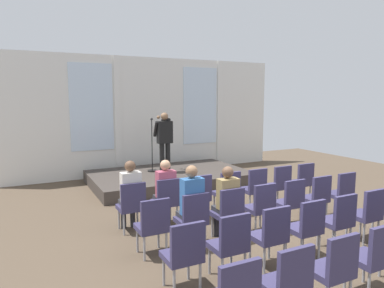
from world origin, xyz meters
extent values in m
plane|color=brown|center=(0.00, 0.00, 0.00)|extent=(16.57, 16.57, 0.00)
cube|color=silver|center=(0.00, 6.37, 1.86)|extent=(9.18, 0.10, 3.73)
cube|color=silver|center=(-1.84, 6.31, 2.17)|extent=(1.27, 0.04, 2.59)
cube|color=silver|center=(-1.05, 6.32, 1.86)|extent=(0.20, 0.08, 3.73)
cube|color=silver|center=(1.84, 6.31, 2.17)|extent=(1.27, 0.04, 2.59)
cube|color=silver|center=(2.62, 6.32, 1.86)|extent=(0.20, 0.08, 3.73)
cube|color=#3F3833|center=(0.00, 4.72, 0.16)|extent=(4.39, 2.71, 0.32)
cylinder|color=black|center=(-0.21, 4.77, 0.74)|extent=(0.14, 0.14, 0.84)
cylinder|color=black|center=(-0.03, 4.77, 0.74)|extent=(0.14, 0.14, 0.84)
cube|color=black|center=(-0.12, 4.77, 1.48)|extent=(0.42, 0.22, 0.63)
cube|color=#B28C19|center=(-0.12, 4.89, 1.55)|extent=(0.06, 0.01, 0.38)
sphere|color=#8C6647|center=(-0.12, 4.78, 1.93)|extent=(0.21, 0.21, 0.21)
cylinder|color=black|center=(-0.36, 4.85, 1.57)|extent=(0.09, 0.28, 0.45)
cylinder|color=black|center=(0.04, 4.90, 1.80)|extent=(0.15, 0.36, 0.15)
cylinder|color=black|center=(-0.01, 5.03, 1.82)|extent=(0.11, 0.34, 0.15)
sphere|color=#8C6647|center=(-0.10, 5.30, 1.88)|extent=(0.10, 0.10, 0.10)
cylinder|color=black|center=(-0.41, 5.03, 0.34)|extent=(0.28, 0.28, 0.03)
cylinder|color=black|center=(-0.41, 5.03, 1.08)|extent=(0.02, 0.02, 1.45)
sphere|color=#262626|center=(-0.41, 5.03, 1.84)|extent=(0.07, 0.07, 0.07)
cylinder|color=#99999E|center=(-1.89, 1.86, 0.20)|extent=(0.04, 0.04, 0.40)
cylinder|color=#99999E|center=(-2.25, 1.86, 0.20)|extent=(0.04, 0.04, 0.40)
cylinder|color=#99999E|center=(-1.89, 1.52, 0.20)|extent=(0.04, 0.04, 0.40)
cylinder|color=#99999E|center=(-2.25, 1.52, 0.20)|extent=(0.04, 0.04, 0.40)
cube|color=#383356|center=(-2.07, 1.69, 0.44)|extent=(0.46, 0.44, 0.08)
cube|color=#383356|center=(-2.07, 1.50, 0.71)|extent=(0.46, 0.06, 0.46)
cylinder|color=#2D2D33|center=(-2.16, 1.87, 0.22)|extent=(0.10, 0.10, 0.44)
cylinder|color=#2D2D33|center=(-1.98, 1.87, 0.22)|extent=(0.10, 0.10, 0.44)
cube|color=#2D2D33|center=(-2.07, 1.75, 0.50)|extent=(0.34, 0.36, 0.12)
cube|color=silver|center=(-2.07, 1.64, 0.84)|extent=(0.36, 0.20, 0.56)
sphere|color=brown|center=(-2.07, 1.66, 1.23)|extent=(0.20, 0.20, 0.20)
cylinder|color=#99999E|center=(-1.20, 1.86, 0.20)|extent=(0.04, 0.04, 0.40)
cylinder|color=#99999E|center=(-1.56, 1.86, 0.20)|extent=(0.04, 0.04, 0.40)
cylinder|color=#99999E|center=(-1.20, 1.52, 0.20)|extent=(0.04, 0.04, 0.40)
cylinder|color=#99999E|center=(-1.56, 1.52, 0.20)|extent=(0.04, 0.04, 0.40)
cube|color=#383356|center=(-1.38, 1.69, 0.44)|extent=(0.46, 0.44, 0.08)
cube|color=#383356|center=(-1.38, 1.50, 0.71)|extent=(0.46, 0.06, 0.46)
cylinder|color=#2D2D33|center=(-1.47, 1.87, 0.22)|extent=(0.10, 0.10, 0.44)
cylinder|color=#2D2D33|center=(-1.29, 1.87, 0.22)|extent=(0.10, 0.10, 0.44)
cube|color=#2D2D33|center=(-1.38, 1.75, 0.50)|extent=(0.34, 0.36, 0.12)
cube|color=#B24C66|center=(-1.38, 1.64, 0.82)|extent=(0.36, 0.20, 0.51)
sphere|color=tan|center=(-1.38, 1.66, 1.18)|extent=(0.20, 0.20, 0.20)
cylinder|color=#99999E|center=(-0.51, 1.86, 0.20)|extent=(0.04, 0.04, 0.40)
cylinder|color=#99999E|center=(-0.87, 1.86, 0.20)|extent=(0.04, 0.04, 0.40)
cylinder|color=#99999E|center=(-0.51, 1.52, 0.20)|extent=(0.04, 0.04, 0.40)
cylinder|color=#99999E|center=(-0.87, 1.52, 0.20)|extent=(0.04, 0.04, 0.40)
cube|color=#383356|center=(-0.69, 1.69, 0.44)|extent=(0.46, 0.44, 0.08)
cube|color=#383356|center=(-0.69, 1.50, 0.71)|extent=(0.46, 0.06, 0.46)
cylinder|color=#99999E|center=(0.18, 1.86, 0.20)|extent=(0.04, 0.04, 0.40)
cylinder|color=#99999E|center=(-0.18, 1.86, 0.20)|extent=(0.04, 0.04, 0.40)
cylinder|color=#99999E|center=(0.18, 1.52, 0.20)|extent=(0.04, 0.04, 0.40)
cylinder|color=#99999E|center=(-0.18, 1.52, 0.20)|extent=(0.04, 0.04, 0.40)
cube|color=#383356|center=(0.00, 1.69, 0.44)|extent=(0.46, 0.44, 0.08)
cube|color=#383356|center=(0.00, 1.50, 0.71)|extent=(0.46, 0.06, 0.46)
cylinder|color=#99999E|center=(0.87, 1.86, 0.20)|extent=(0.04, 0.04, 0.40)
cylinder|color=#99999E|center=(0.51, 1.86, 0.20)|extent=(0.04, 0.04, 0.40)
cylinder|color=#99999E|center=(0.87, 1.52, 0.20)|extent=(0.04, 0.04, 0.40)
cylinder|color=#99999E|center=(0.51, 1.52, 0.20)|extent=(0.04, 0.04, 0.40)
cube|color=#383356|center=(0.69, 1.69, 0.44)|extent=(0.46, 0.44, 0.08)
cube|color=#383356|center=(0.69, 1.50, 0.71)|extent=(0.46, 0.06, 0.46)
cylinder|color=#99999E|center=(1.56, 1.86, 0.20)|extent=(0.04, 0.04, 0.40)
cylinder|color=#99999E|center=(1.20, 1.86, 0.20)|extent=(0.04, 0.04, 0.40)
cylinder|color=#99999E|center=(1.56, 1.52, 0.20)|extent=(0.04, 0.04, 0.40)
cylinder|color=#99999E|center=(1.20, 1.52, 0.20)|extent=(0.04, 0.04, 0.40)
cube|color=#383356|center=(1.38, 1.69, 0.44)|extent=(0.46, 0.44, 0.08)
cube|color=#383356|center=(1.38, 1.50, 0.71)|extent=(0.46, 0.06, 0.46)
cylinder|color=#99999E|center=(2.25, 1.86, 0.20)|extent=(0.04, 0.04, 0.40)
cylinder|color=#99999E|center=(1.89, 1.86, 0.20)|extent=(0.04, 0.04, 0.40)
cylinder|color=#99999E|center=(2.25, 1.52, 0.20)|extent=(0.04, 0.04, 0.40)
cylinder|color=#99999E|center=(1.89, 1.52, 0.20)|extent=(0.04, 0.04, 0.40)
cube|color=#383356|center=(2.07, 1.69, 0.44)|extent=(0.46, 0.44, 0.08)
cube|color=#383356|center=(2.07, 1.50, 0.71)|extent=(0.46, 0.06, 0.46)
cylinder|color=#99999E|center=(-1.89, 0.74, 0.20)|extent=(0.04, 0.04, 0.40)
cylinder|color=#99999E|center=(-2.25, 0.74, 0.20)|extent=(0.04, 0.04, 0.40)
cylinder|color=#99999E|center=(-1.89, 0.40, 0.20)|extent=(0.04, 0.04, 0.40)
cylinder|color=#99999E|center=(-2.25, 0.40, 0.20)|extent=(0.04, 0.04, 0.40)
cube|color=#383356|center=(-2.07, 0.57, 0.44)|extent=(0.46, 0.44, 0.08)
cube|color=#383356|center=(-2.07, 0.38, 0.71)|extent=(0.46, 0.06, 0.46)
cylinder|color=#99999E|center=(-1.20, 0.74, 0.20)|extent=(0.04, 0.04, 0.40)
cylinder|color=#99999E|center=(-1.56, 0.74, 0.20)|extent=(0.04, 0.04, 0.40)
cylinder|color=#99999E|center=(-1.20, 0.40, 0.20)|extent=(0.04, 0.04, 0.40)
cylinder|color=#99999E|center=(-1.56, 0.40, 0.20)|extent=(0.04, 0.04, 0.40)
cube|color=#383356|center=(-1.38, 0.57, 0.44)|extent=(0.46, 0.44, 0.08)
cube|color=#383356|center=(-1.38, 0.38, 0.71)|extent=(0.46, 0.06, 0.46)
cylinder|color=#2D2D33|center=(-1.47, 0.75, 0.22)|extent=(0.10, 0.10, 0.44)
cylinder|color=#2D2D33|center=(-1.29, 0.75, 0.22)|extent=(0.10, 0.10, 0.44)
cube|color=#2D2D33|center=(-1.38, 0.63, 0.50)|extent=(0.34, 0.36, 0.12)
cube|color=#3366A5|center=(-1.38, 0.52, 0.86)|extent=(0.36, 0.20, 0.61)
sphere|color=#8C6647|center=(-1.38, 0.54, 1.28)|extent=(0.20, 0.20, 0.20)
cylinder|color=#99999E|center=(-0.51, 0.74, 0.20)|extent=(0.04, 0.04, 0.40)
cylinder|color=#99999E|center=(-0.87, 0.74, 0.20)|extent=(0.04, 0.04, 0.40)
cylinder|color=#99999E|center=(-0.51, 0.40, 0.20)|extent=(0.04, 0.04, 0.40)
cylinder|color=#99999E|center=(-0.87, 0.40, 0.20)|extent=(0.04, 0.04, 0.40)
cube|color=#383356|center=(-0.69, 0.57, 0.44)|extent=(0.46, 0.44, 0.08)
cube|color=#383356|center=(-0.69, 0.38, 0.71)|extent=(0.46, 0.06, 0.46)
cylinder|color=#2D2D33|center=(-0.78, 0.75, 0.22)|extent=(0.10, 0.10, 0.44)
cylinder|color=#2D2D33|center=(-0.60, 0.75, 0.22)|extent=(0.10, 0.10, 0.44)
cube|color=#2D2D33|center=(-0.69, 0.63, 0.50)|extent=(0.34, 0.36, 0.12)
cube|color=#997F4C|center=(-0.69, 0.52, 0.82)|extent=(0.36, 0.20, 0.53)
sphere|color=brown|center=(-0.69, 0.54, 1.20)|extent=(0.20, 0.20, 0.20)
cylinder|color=#99999E|center=(0.18, 0.74, 0.20)|extent=(0.04, 0.04, 0.40)
cylinder|color=#99999E|center=(-0.18, 0.74, 0.20)|extent=(0.04, 0.04, 0.40)
cylinder|color=#99999E|center=(0.18, 0.40, 0.20)|extent=(0.04, 0.04, 0.40)
cylinder|color=#99999E|center=(-0.18, 0.40, 0.20)|extent=(0.04, 0.04, 0.40)
cube|color=#383356|center=(0.00, 0.57, 0.44)|extent=(0.46, 0.44, 0.08)
cube|color=#383356|center=(0.00, 0.38, 0.71)|extent=(0.46, 0.06, 0.46)
cylinder|color=#99999E|center=(0.87, 0.74, 0.20)|extent=(0.04, 0.04, 0.40)
cylinder|color=#99999E|center=(0.51, 0.74, 0.20)|extent=(0.04, 0.04, 0.40)
cylinder|color=#99999E|center=(0.87, 0.40, 0.20)|extent=(0.04, 0.04, 0.40)
cylinder|color=#99999E|center=(0.51, 0.40, 0.20)|extent=(0.04, 0.04, 0.40)
cube|color=#383356|center=(0.69, 0.57, 0.44)|extent=(0.46, 0.44, 0.08)
cube|color=#383356|center=(0.69, 0.38, 0.71)|extent=(0.46, 0.06, 0.46)
cylinder|color=#99999E|center=(1.56, 0.74, 0.20)|extent=(0.04, 0.04, 0.40)
cylinder|color=#99999E|center=(1.20, 0.74, 0.20)|extent=(0.04, 0.04, 0.40)
cylinder|color=#99999E|center=(1.56, 0.40, 0.20)|extent=(0.04, 0.04, 0.40)
cylinder|color=#99999E|center=(1.20, 0.40, 0.20)|extent=(0.04, 0.04, 0.40)
cube|color=#383356|center=(1.38, 0.57, 0.44)|extent=(0.46, 0.44, 0.08)
cube|color=#383356|center=(1.38, 0.38, 0.71)|extent=(0.46, 0.06, 0.46)
cylinder|color=#99999E|center=(2.25, 0.74, 0.20)|extent=(0.04, 0.04, 0.40)
cylinder|color=#99999E|center=(1.89, 0.74, 0.20)|extent=(0.04, 0.04, 0.40)
cylinder|color=#99999E|center=(2.25, 0.40, 0.20)|extent=(0.04, 0.04, 0.40)
cylinder|color=#99999E|center=(1.89, 0.40, 0.20)|extent=(0.04, 0.04, 0.40)
cube|color=#383356|center=(2.07, 0.57, 0.44)|extent=(0.46, 0.44, 0.08)
cube|color=#383356|center=(2.07, 0.38, 0.71)|extent=(0.46, 0.06, 0.46)
cylinder|color=#99999E|center=(-1.89, -0.38, 0.20)|extent=(0.04, 0.04, 0.40)
cylinder|color=#99999E|center=(-2.25, -0.38, 0.20)|extent=(0.04, 0.04, 0.40)
cylinder|color=#99999E|center=(-1.89, -0.72, 0.20)|extent=(0.04, 0.04, 0.40)
cylinder|color=#99999E|center=(-2.25, -0.72, 0.20)|extent=(0.04, 0.04, 0.40)
cube|color=#383356|center=(-2.07, -0.55, 0.44)|extent=(0.46, 0.44, 0.08)
cube|color=#383356|center=(-2.07, -0.74, 0.71)|extent=(0.46, 0.06, 0.46)
cylinder|color=#99999E|center=(-1.20, -0.38, 0.20)|extent=(0.04, 0.04, 0.40)
cylinder|color=#99999E|center=(-1.56, -0.38, 0.20)|extent=(0.04, 0.04, 0.40)
cylinder|color=#99999E|center=(-1.20, -0.72, 0.20)|extent=(0.04, 0.04, 0.40)
cylinder|color=#99999E|center=(-1.56, -0.72, 0.20)|extent=(0.04, 0.04, 0.40)
cube|color=#383356|center=(-1.38, -0.55, 0.44)|extent=(0.46, 0.44, 0.08)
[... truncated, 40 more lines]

